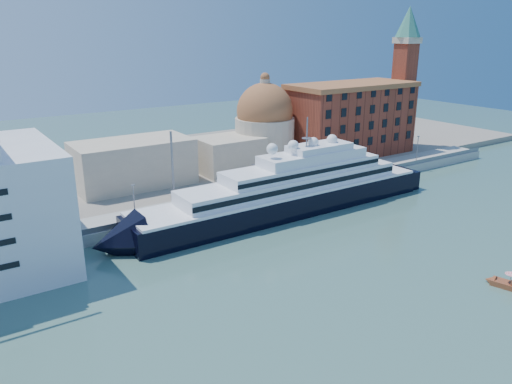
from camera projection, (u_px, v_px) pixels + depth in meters
ground at (340, 250)px, 97.96m from camera, size 400.00×400.00×0.00m
quay at (247, 198)px, 124.48m from camera, size 180.00×10.00×2.50m
land at (177, 164)px, 156.99m from camera, size 260.00×72.00×2.00m
quay_fence at (257, 196)px, 120.35m from camera, size 180.00×0.10×1.20m
superyacht at (277, 197)px, 115.50m from camera, size 86.87×12.04×25.96m
service_barge at (19, 278)px, 85.43m from camera, size 12.36×4.20×2.78m
warehouse at (351, 119)px, 162.32m from camera, size 43.00×19.00×23.25m
campanile at (405, 69)px, 170.38m from camera, size 8.40×8.40×47.00m
church at (221, 141)px, 143.64m from camera, size 66.00×18.00×25.50m
lamp_posts at (204, 174)px, 113.77m from camera, size 120.80×2.40×18.00m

